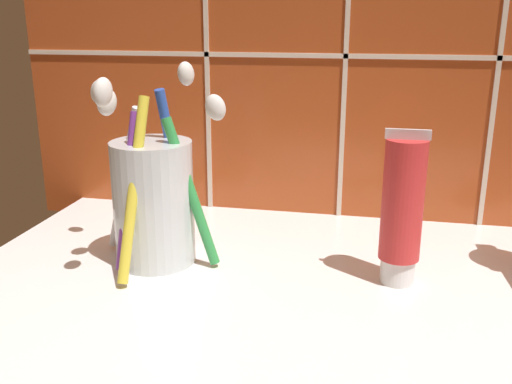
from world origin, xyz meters
TOP-DOWN VIEW (x-y plane):
  - sink_counter at (0.00, 0.00)cm, footprint 60.04×39.65cm
  - toothbrush_cup at (-13.99, 3.24)cm, footprint 13.85×13.60cm
  - toothpaste_tube at (7.46, 3.31)cm, footprint 3.53×3.36cm

SIDE VIEW (x-z plane):
  - sink_counter at x=0.00cm, z-range 0.00..2.00cm
  - toothbrush_cup at x=-13.99cm, z-range -0.79..16.94cm
  - toothpaste_tube at x=7.46cm, z-range 1.91..14.94cm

